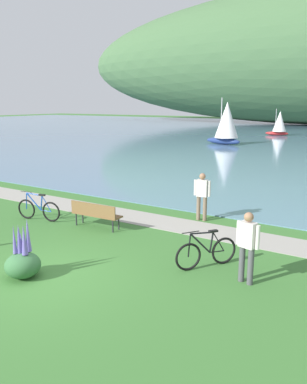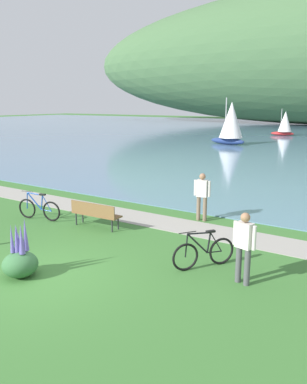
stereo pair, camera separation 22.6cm
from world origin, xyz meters
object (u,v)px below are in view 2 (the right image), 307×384
object	(u,v)px
bicycle_leaning_near_bench	(204,253)
person_at_shoreline	(202,194)
park_bench_near_camera	(95,213)
sailboat_mid_bay	(231,123)
person_on_the_grass	(244,244)
bicycle_beside_path	(39,209)
sailboat_nearest_to_shore	(285,123)

from	to	relation	value
bicycle_leaning_near_bench	person_at_shoreline	size ratio (longest dim) A/B	0.88
park_bench_near_camera	sailboat_mid_bay	xyz separation A→B (m)	(-6.37, 27.04, 1.63)
person_on_the_grass	sailboat_mid_bay	distance (m)	30.81
bicycle_beside_path	person_on_the_grass	world-z (taller)	person_on_the_grass
bicycle_beside_path	sailboat_mid_bay	size ratio (longest dim) A/B	0.39
sailboat_nearest_to_shore	sailboat_mid_bay	xyz separation A→B (m)	(-1.50, -13.62, 0.58)
bicycle_beside_path	bicycle_leaning_near_bench	bearing A→B (deg)	-4.93
person_on_the_grass	sailboat_nearest_to_shore	xyz separation A→B (m)	(-10.52, 41.97, 0.59)
park_bench_near_camera	sailboat_mid_bay	bearing A→B (deg)	103.25
bicycle_beside_path	sailboat_mid_bay	world-z (taller)	sailboat_mid_bay
bicycle_beside_path	person_on_the_grass	distance (m)	8.04
bicycle_leaning_near_bench	sailboat_mid_bay	world-z (taller)	sailboat_mid_bay
person_at_shoreline	person_on_the_grass	distance (m)	5.01
person_at_shoreline	sailboat_nearest_to_shore	world-z (taller)	sailboat_nearest_to_shore
person_on_the_grass	sailboat_mid_bay	bearing A→B (deg)	112.98
sailboat_nearest_to_shore	park_bench_near_camera	bearing A→B (deg)	-83.18
sailboat_nearest_to_shore	sailboat_mid_bay	size ratio (longest dim) A/B	0.72
park_bench_near_camera	sailboat_mid_bay	size ratio (longest dim) A/B	0.40
person_at_shoreline	sailboat_nearest_to_shore	distance (m)	38.71
park_bench_near_camera	person_at_shoreline	world-z (taller)	person_at_shoreline
park_bench_near_camera	bicycle_beside_path	size ratio (longest dim) A/B	1.04
sailboat_nearest_to_shore	sailboat_mid_bay	bearing A→B (deg)	-96.30
bicycle_beside_path	park_bench_near_camera	bearing A→B (deg)	9.55
bicycle_beside_path	sailboat_nearest_to_shore	world-z (taller)	sailboat_nearest_to_shore
bicycle_leaning_near_bench	bicycle_beside_path	distance (m)	6.83
sailboat_nearest_to_shore	sailboat_mid_bay	distance (m)	13.71
park_bench_near_camera	bicycle_beside_path	world-z (taller)	bicycle_beside_path
person_at_shoreline	bicycle_leaning_near_bench	bearing A→B (deg)	-62.92
person_at_shoreline	person_on_the_grass	xyz separation A→B (m)	(3.03, -3.99, 0.00)
bicycle_leaning_near_bench	bicycle_beside_path	xyz separation A→B (m)	(-6.80, 0.59, 0.00)
sailboat_nearest_to_shore	sailboat_mid_bay	world-z (taller)	sailboat_mid_bay
person_on_the_grass	sailboat_nearest_to_shore	bearing A→B (deg)	104.07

